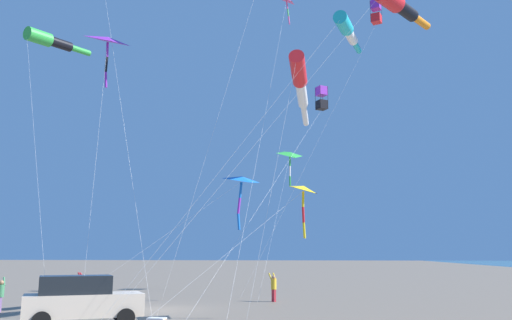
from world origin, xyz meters
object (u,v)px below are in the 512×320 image
Objects in this scene: kite_delta_purple_drifting at (242,181)px; kite_windsock_magenta_far_left at (50,41)px; kite_delta_black_fish_shape at (108,41)px; kite_windsock_teal_far_right at (300,83)px; person_adult_flyer at (83,286)px; kite_delta_striped_overhead at (290,155)px; kite_delta_long_streamer_left at (287,1)px; kite_windsock_small_distant at (398,5)px; kite_windsock_long_streamer_right at (347,30)px; person_child_green_jacket at (274,286)px; person_child_grey_jacket at (1,293)px; kite_box_green_low_center at (321,98)px; kite_delta_rainbow_low_near at (304,190)px; parked_car at (81,300)px; kite_box_red_high_left at (376,12)px.

kite_windsock_magenta_far_left is at bearing -169.86° from kite_delta_purple_drifting.
kite_windsock_teal_far_right is (9.36, 3.85, -1.56)m from kite_delta_black_fish_shape.
kite_delta_striped_overhead is (10.07, 13.08, 9.65)m from person_adult_flyer.
kite_delta_long_streamer_left reaches higher than kite_windsock_small_distant.
kite_delta_purple_drifting is (5.29, 7.50, -6.26)m from kite_delta_black_fish_shape.
person_adult_flyer is 0.11× the size of kite_windsock_small_distant.
kite_windsock_teal_far_right is (-2.63, 3.85, -1.05)m from kite_windsock_long_streamer_right.
person_adult_flyer is at bearing -163.86° from person_child_green_jacket.
kite_windsock_magenta_far_left is at bearing 112.59° from person_child_grey_jacket.
kite_delta_striped_overhead is at bearing 57.81° from person_child_grey_jacket.
kite_windsock_long_streamer_right is at bearing -75.14° from kite_box_green_low_center.
kite_windsock_magenta_far_left reaches higher than kite_delta_black_fish_shape.
kite_windsock_small_distant is at bearing -8.98° from person_adult_flyer.
parked_car is at bearing -157.30° from kite_delta_rainbow_low_near.
kite_delta_purple_drifting is (-2.87, -0.21, -11.57)m from kite_delta_long_streamer_left.
person_child_grey_jacket is 19.53m from kite_box_green_low_center.
kite_delta_striped_overhead reaches higher than kite_delta_purple_drifting.
kite_delta_striped_overhead is 1.25× the size of kite_delta_purple_drifting.
kite_delta_rainbow_low_near is (8.18, 3.42, 4.42)m from parked_car.
person_adult_flyer is 16.56m from kite_windsock_teal_far_right.
kite_box_green_low_center reaches higher than parked_car.
kite_windsock_magenta_far_left is 17.87m from kite_box_green_low_center.
kite_windsock_small_distant is at bearing -88.31° from kite_box_red_high_left.
kite_windsock_small_distant is 15.08m from kite_box_red_high_left.
person_child_grey_jacket is at bearing -178.16° from kite_windsock_long_streamer_right.
kite_windsock_long_streamer_right is 17.64m from kite_box_red_high_left.
person_child_grey_jacket is at bearing -155.09° from kite_box_green_low_center.
kite_delta_striped_overhead is 0.85× the size of kite_delta_black_fish_shape.
kite_windsock_teal_far_right is 0.58× the size of kite_box_red_high_left.
person_adult_flyer is at bearing 75.00° from person_child_grey_jacket.
kite_windsock_small_distant reaches higher than parked_car.
kite_delta_striped_overhead is (-3.36, 11.29, -1.04)m from kite_box_green_low_center.
kite_delta_purple_drifting is at bearing 131.78° from kite_windsock_long_streamer_right.
person_adult_flyer is 0.28× the size of kite_delta_rainbow_low_near.
kite_delta_rainbow_low_near reaches higher than person_child_green_jacket.
person_child_green_jacket reaches higher than person_child_grey_jacket.
person_adult_flyer is 10.77m from person_child_green_jacket.
kite_windsock_teal_far_right reaches higher than person_adult_flyer.
parked_car is 30.67m from kite_box_red_high_left.
kite_delta_black_fish_shape is (4.48, 0.54, 12.47)m from person_child_grey_jacket.
person_adult_flyer is 0.08× the size of kite_box_red_high_left.
person_child_green_jacket is 6.50m from kite_delta_purple_drifting.
kite_delta_long_streamer_left reaches higher than kite_delta_black_fish_shape.
kite_windsock_teal_far_right is at bearing -5.15° from kite_windsock_magenta_far_left.
kite_windsock_teal_far_right is at bearing -41.89° from kite_delta_purple_drifting.
kite_delta_long_streamer_left is at bearing -127.33° from kite_box_red_high_left.
person_adult_flyer is 14.75m from kite_delta_rainbow_low_near.
person_child_green_jacket is 0.12× the size of kite_delta_black_fish_shape.
kite_windsock_teal_far_right is 6.25m from kite_windsock_small_distant.
kite_delta_black_fish_shape reaches higher than kite_delta_purple_drifting.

